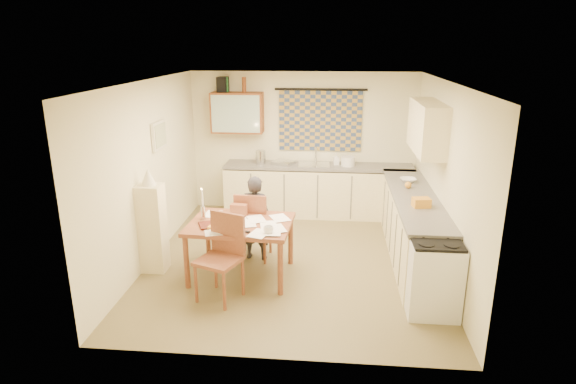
# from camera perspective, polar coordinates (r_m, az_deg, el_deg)

# --- Properties ---
(floor) EXTENTS (4.00, 4.50, 0.02)m
(floor) POSITION_cam_1_polar(r_m,az_deg,el_deg) (6.95, 0.55, -8.16)
(floor) COLOR brown
(floor) RESTS_ON ground
(ceiling) EXTENTS (4.00, 4.50, 0.02)m
(ceiling) POSITION_cam_1_polar(r_m,az_deg,el_deg) (6.29, 0.61, 13.05)
(ceiling) COLOR white
(ceiling) RESTS_ON floor
(wall_back) EXTENTS (4.00, 0.02, 2.50)m
(wall_back) POSITION_cam_1_polar(r_m,az_deg,el_deg) (8.70, 1.82, 5.87)
(wall_back) COLOR beige
(wall_back) RESTS_ON floor
(wall_front) EXTENTS (4.00, 0.02, 2.50)m
(wall_front) POSITION_cam_1_polar(r_m,az_deg,el_deg) (4.38, -1.89, -5.97)
(wall_front) COLOR beige
(wall_front) RESTS_ON floor
(wall_left) EXTENTS (0.02, 4.50, 2.50)m
(wall_left) POSITION_cam_1_polar(r_m,az_deg,el_deg) (6.96, -16.17, 2.24)
(wall_left) COLOR beige
(wall_left) RESTS_ON floor
(wall_right) EXTENTS (0.02, 4.50, 2.50)m
(wall_right) POSITION_cam_1_polar(r_m,az_deg,el_deg) (6.65, 18.10, 1.39)
(wall_right) COLOR beige
(wall_right) RESTS_ON floor
(window_blind) EXTENTS (1.45, 0.03, 1.05)m
(window_blind) POSITION_cam_1_polar(r_m,az_deg,el_deg) (8.57, 3.85, 8.39)
(window_blind) COLOR navy
(window_blind) RESTS_ON wall_back
(curtain_rod) EXTENTS (1.60, 0.04, 0.04)m
(curtain_rod) POSITION_cam_1_polar(r_m,az_deg,el_deg) (8.49, 3.92, 12.04)
(curtain_rod) COLOR black
(curtain_rod) RESTS_ON wall_back
(wall_cabinet) EXTENTS (0.90, 0.34, 0.70)m
(wall_cabinet) POSITION_cam_1_polar(r_m,az_deg,el_deg) (8.57, -6.02, 9.34)
(wall_cabinet) COLOR #683012
(wall_cabinet) RESTS_ON wall_back
(wall_cabinet_glass) EXTENTS (0.84, 0.02, 0.64)m
(wall_cabinet_glass) POSITION_cam_1_polar(r_m,az_deg,el_deg) (8.41, -6.25, 9.18)
(wall_cabinet_glass) COLOR #99B2A5
(wall_cabinet_glass) RESTS_ON wall_back
(upper_cabinet_right) EXTENTS (0.34, 1.30, 0.70)m
(upper_cabinet_right) POSITION_cam_1_polar(r_m,az_deg,el_deg) (7.02, 16.18, 7.39)
(upper_cabinet_right) COLOR beige
(upper_cabinet_right) RESTS_ON wall_right
(framed_print) EXTENTS (0.04, 0.50, 0.40)m
(framed_print) POSITION_cam_1_polar(r_m,az_deg,el_deg) (7.21, -15.04, 6.53)
(framed_print) COLOR beige
(framed_print) RESTS_ON wall_left
(print_canvas) EXTENTS (0.01, 0.42, 0.32)m
(print_canvas) POSITION_cam_1_polar(r_m,az_deg,el_deg) (7.20, -14.85, 6.53)
(print_canvas) COLOR beige
(print_canvas) RESTS_ON wall_left
(counter_back) EXTENTS (3.30, 0.62, 0.92)m
(counter_back) POSITION_cam_1_polar(r_m,az_deg,el_deg) (8.58, 3.58, 0.18)
(counter_back) COLOR beige
(counter_back) RESTS_ON floor
(counter_right) EXTENTS (0.62, 2.95, 0.92)m
(counter_right) POSITION_cam_1_polar(r_m,az_deg,el_deg) (7.14, 14.53, -3.98)
(counter_right) COLOR beige
(counter_right) RESTS_ON floor
(stove) EXTENTS (0.57, 0.57, 0.89)m
(stove) POSITION_cam_1_polar(r_m,az_deg,el_deg) (5.77, 16.81, -9.55)
(stove) COLOR white
(stove) RESTS_ON floor
(sink) EXTENTS (0.57, 0.47, 0.10)m
(sink) POSITION_cam_1_polar(r_m,az_deg,el_deg) (8.47, 3.10, 2.96)
(sink) COLOR silver
(sink) RESTS_ON counter_back
(tap) EXTENTS (0.04, 0.04, 0.28)m
(tap) POSITION_cam_1_polar(r_m,az_deg,el_deg) (8.60, 3.33, 4.42)
(tap) COLOR silver
(tap) RESTS_ON counter_back
(dish_rack) EXTENTS (0.44, 0.41, 0.06)m
(dish_rack) POSITION_cam_1_polar(r_m,az_deg,el_deg) (8.49, -0.52, 3.51)
(dish_rack) COLOR silver
(dish_rack) RESTS_ON counter_back
(kettle) EXTENTS (0.22, 0.22, 0.24)m
(kettle) POSITION_cam_1_polar(r_m,az_deg,el_deg) (8.52, -3.26, 4.15)
(kettle) COLOR silver
(kettle) RESTS_ON counter_back
(mixing_bowl) EXTENTS (0.31, 0.31, 0.16)m
(mixing_bowl) POSITION_cam_1_polar(r_m,az_deg,el_deg) (8.44, 7.13, 3.64)
(mixing_bowl) COLOR white
(mixing_bowl) RESTS_ON counter_back
(soap_bottle) EXTENTS (0.14, 0.14, 0.20)m
(soap_bottle) POSITION_cam_1_polar(r_m,az_deg,el_deg) (8.48, 5.73, 3.90)
(soap_bottle) COLOR white
(soap_bottle) RESTS_ON counter_back
(bowl) EXTENTS (0.32, 0.32, 0.06)m
(bowl) POSITION_cam_1_polar(r_m,az_deg,el_deg) (7.63, 14.04, 1.38)
(bowl) COLOR white
(bowl) RESTS_ON counter_right
(orange_bag) EXTENTS (0.24, 0.20, 0.12)m
(orange_bag) POSITION_cam_1_polar(r_m,az_deg,el_deg) (6.51, 15.53, -1.21)
(orange_bag) COLOR orange
(orange_bag) RESTS_ON counter_right
(fruit_orange) EXTENTS (0.10, 0.10, 0.10)m
(fruit_orange) POSITION_cam_1_polar(r_m,az_deg,el_deg) (7.29, 14.05, 0.81)
(fruit_orange) COLOR orange
(fruit_orange) RESTS_ON counter_right
(speaker) EXTENTS (0.19, 0.22, 0.26)m
(speaker) POSITION_cam_1_polar(r_m,az_deg,el_deg) (8.57, -7.74, 12.51)
(speaker) COLOR black
(speaker) RESTS_ON wall_cabinet
(bottle_green) EXTENTS (0.09, 0.09, 0.26)m
(bottle_green) POSITION_cam_1_polar(r_m,az_deg,el_deg) (8.56, -7.34, 12.52)
(bottle_green) COLOR #195926
(bottle_green) RESTS_ON wall_cabinet
(bottle_brown) EXTENTS (0.09, 0.09, 0.26)m
(bottle_brown) POSITION_cam_1_polar(r_m,az_deg,el_deg) (8.50, -5.23, 12.55)
(bottle_brown) COLOR #683012
(bottle_brown) RESTS_ON wall_cabinet
(dining_table) EXTENTS (1.36, 1.07, 0.75)m
(dining_table) POSITION_cam_1_polar(r_m,az_deg,el_deg) (6.41, -5.57, -6.71)
(dining_table) COLOR brown
(dining_table) RESTS_ON floor
(chair_far) EXTENTS (0.49, 0.49, 1.00)m
(chair_far) POSITION_cam_1_polar(r_m,az_deg,el_deg) (6.92, -4.04, -5.42)
(chair_far) COLOR brown
(chair_far) RESTS_ON floor
(chair_near) EXTENTS (0.61, 0.61, 1.04)m
(chair_near) POSITION_cam_1_polar(r_m,az_deg,el_deg) (5.91, -8.01, -9.56)
(chair_near) COLOR brown
(chair_near) RESTS_ON floor
(person) EXTENTS (0.52, 0.40, 1.23)m
(person) POSITION_cam_1_polar(r_m,az_deg,el_deg) (6.79, -3.89, -3.09)
(person) COLOR black
(person) RESTS_ON floor
(shelf_stand) EXTENTS (0.32, 0.30, 1.21)m
(shelf_stand) POSITION_cam_1_polar(r_m,az_deg,el_deg) (6.69, -15.74, -4.17)
(shelf_stand) COLOR beige
(shelf_stand) RESTS_ON floor
(lampshade) EXTENTS (0.20, 0.20, 0.22)m
(lampshade) POSITION_cam_1_polar(r_m,az_deg,el_deg) (6.47, -16.25, 1.73)
(lampshade) COLOR beige
(lampshade) RESTS_ON shelf_stand
(letter_rack) EXTENTS (0.23, 0.12, 0.16)m
(letter_rack) POSITION_cam_1_polar(r_m,az_deg,el_deg) (6.48, -5.84, -2.13)
(letter_rack) COLOR brown
(letter_rack) RESTS_ON dining_table
(mug) EXTENTS (0.14, 0.14, 0.10)m
(mug) POSITION_cam_1_polar(r_m,az_deg,el_deg) (5.87, -2.33, -4.52)
(mug) COLOR white
(mug) RESTS_ON dining_table
(magazine) EXTENTS (0.39, 0.40, 0.02)m
(magazine) POSITION_cam_1_polar(r_m,az_deg,el_deg) (6.18, -10.45, -4.00)
(magazine) COLOR maroon
(magazine) RESTS_ON dining_table
(book) EXTENTS (0.22, 0.26, 0.02)m
(book) POSITION_cam_1_polar(r_m,az_deg,el_deg) (6.27, -9.33, -3.64)
(book) COLOR orange
(book) RESTS_ON dining_table
(orange_box) EXTENTS (0.13, 0.10, 0.04)m
(orange_box) POSITION_cam_1_polar(r_m,az_deg,el_deg) (6.07, -8.88, -4.22)
(orange_box) COLOR orange
(orange_box) RESTS_ON dining_table
(eyeglasses) EXTENTS (0.14, 0.08, 0.02)m
(eyeglasses) POSITION_cam_1_polar(r_m,az_deg,el_deg) (5.94, -5.16, -4.70)
(eyeglasses) COLOR black
(eyeglasses) RESTS_ON dining_table
(candle_holder) EXTENTS (0.06, 0.06, 0.18)m
(candle_holder) POSITION_cam_1_polar(r_m,az_deg,el_deg) (6.42, -10.02, -2.42)
(candle_holder) COLOR silver
(candle_holder) RESTS_ON dining_table
(candle) EXTENTS (0.03, 0.03, 0.22)m
(candle) POSITION_cam_1_polar(r_m,az_deg,el_deg) (6.38, -10.13, -0.64)
(candle) COLOR white
(candle) RESTS_ON dining_table
(candle_flame) EXTENTS (0.02, 0.02, 0.02)m
(candle_flame) POSITION_cam_1_polar(r_m,az_deg,el_deg) (6.32, -10.24, 0.34)
(candle_flame) COLOR #FFCC66
(candle_flame) RESTS_ON dining_table
(papers) EXTENTS (1.20, 0.98, 0.02)m
(papers) POSITION_cam_1_polar(r_m,az_deg,el_deg) (6.18, -4.82, -3.79)
(papers) COLOR white
(papers) RESTS_ON dining_table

